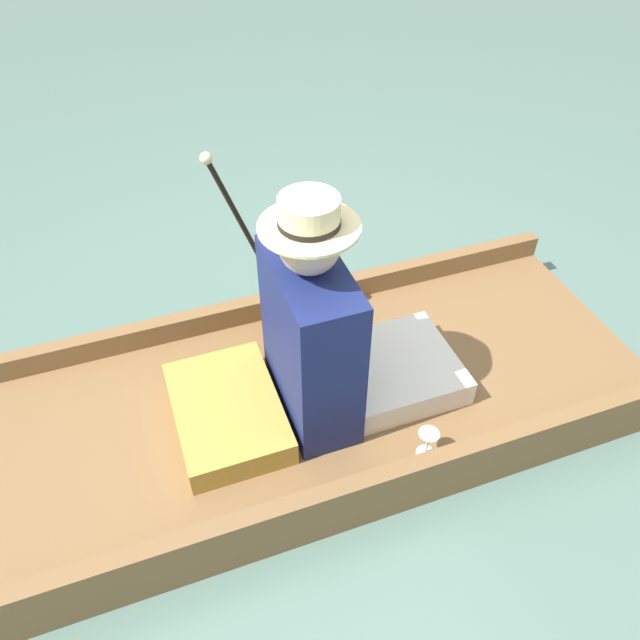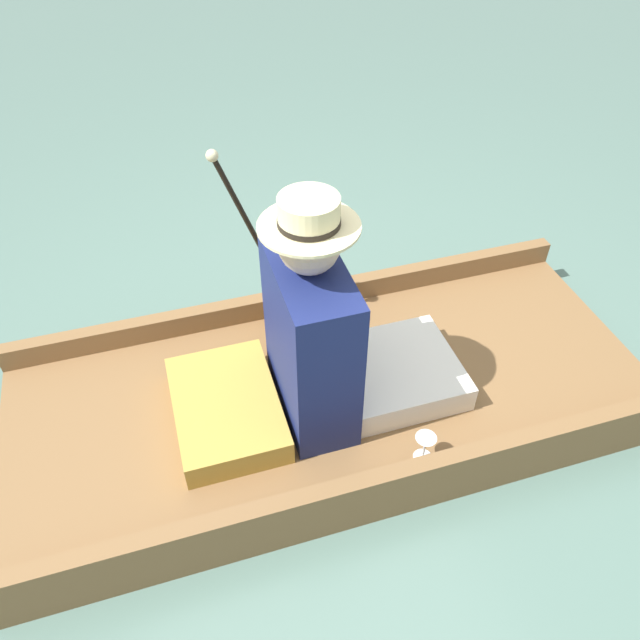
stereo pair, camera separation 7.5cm
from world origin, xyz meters
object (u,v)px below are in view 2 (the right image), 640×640
Objects in this scene: wine_glass at (425,443)px; walking_cane at (252,231)px; teddy_bear at (291,292)px; seated_person at (331,339)px.

wine_glass is 0.99m from walking_cane.
walking_cane reaches higher than teddy_bear.
wine_glass is (0.35, 0.23, -0.23)m from seated_person.
teddy_bear is 0.83m from wine_glass.
seated_person is 0.48m from wine_glass.
seated_person is at bearing 4.42° from teddy_bear.
teddy_bear is at bearing -174.95° from seated_person.
seated_person reaches higher than teddy_bear.
wine_glass is at bearing 25.35° from walking_cane.
wine_glass is 0.14× the size of walking_cane.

